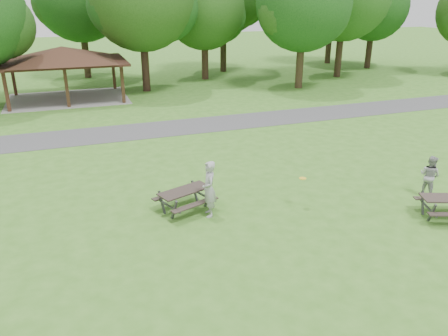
# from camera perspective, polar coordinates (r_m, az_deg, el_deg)

# --- Properties ---
(ground) EXTENTS (160.00, 160.00, 0.00)m
(ground) POSITION_cam_1_polar(r_m,az_deg,el_deg) (12.67, 1.91, -12.39)
(ground) COLOR #3B7421
(ground) RESTS_ON ground
(asphalt_path) EXTENTS (120.00, 3.20, 0.02)m
(asphalt_path) POSITION_cam_1_polar(r_m,az_deg,el_deg) (25.08, -9.97, 4.88)
(asphalt_path) COLOR #444446
(asphalt_path) RESTS_ON ground
(pavilion) EXTENTS (8.60, 7.01, 3.76)m
(pavilion) POSITION_cam_1_polar(r_m,az_deg,el_deg) (33.98, -20.33, 13.51)
(pavilion) COLOR #371E14
(pavilion) RESTS_ON ground
(tree_row_e) EXTENTS (8.40, 8.00, 11.02)m
(tree_row_e) POSITION_cam_1_polar(r_m,az_deg,el_deg) (35.29, -10.62, 20.76)
(tree_row_e) COLOR black
(tree_row_e) RESTS_ON ground
(tree_row_f) EXTENTS (7.35, 7.00, 9.55)m
(tree_row_f) POSITION_cam_1_polar(r_m,az_deg,el_deg) (40.13, -2.48, 19.79)
(tree_row_f) COLOR #321F16
(tree_row_f) RESTS_ON ground
(tree_row_g) EXTENTS (7.77, 7.40, 10.25)m
(tree_row_g) POSITION_cam_1_polar(r_m,az_deg,el_deg) (36.54, 10.44, 20.08)
(tree_row_g) COLOR #322416
(tree_row_g) RESTS_ON ground
(tree_row_i) EXTENTS (7.14, 6.80, 9.52)m
(tree_row_i) POSITION_cam_1_polar(r_m,az_deg,el_deg) (49.05, 19.06, 19.12)
(tree_row_i) COLOR black
(tree_row_i) RESTS_ON ground
(picnic_table_middle) EXTENTS (2.24, 2.02, 0.80)m
(picnic_table_middle) POSITION_cam_1_polar(r_m,az_deg,el_deg) (15.35, -5.15, -3.51)
(picnic_table_middle) COLOR #2C231F
(picnic_table_middle) RESTS_ON ground
(frisbee_in_flight) EXTENTS (0.32, 0.32, 0.02)m
(frisbee_in_flight) POSITION_cam_1_polar(r_m,az_deg,el_deg) (15.57, 10.24, -1.34)
(frisbee_in_flight) COLOR yellow
(frisbee_in_flight) RESTS_ON ground
(frisbee_thrower) EXTENTS (0.55, 0.77, 1.97)m
(frisbee_thrower) POSITION_cam_1_polar(r_m,az_deg,el_deg) (14.78, -1.96, -2.76)
(frisbee_thrower) COLOR #A2A3A5
(frisbee_thrower) RESTS_ON ground
(frisbee_catcher) EXTENTS (0.78, 0.90, 1.57)m
(frisbee_catcher) POSITION_cam_1_polar(r_m,az_deg,el_deg) (18.10, 25.27, -0.92)
(frisbee_catcher) COLOR #A2A1A4
(frisbee_catcher) RESTS_ON ground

